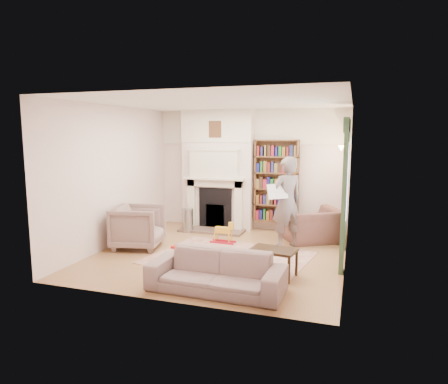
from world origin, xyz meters
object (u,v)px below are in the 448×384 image
(coffee_table, at_px, (273,263))
(bookcase, at_px, (276,181))
(sofa, at_px, (216,272))
(rocking_horse, at_px, (223,232))
(armchair_left, at_px, (138,227))
(man_reading, at_px, (287,202))
(armchair_reading, at_px, (312,225))
(paraffin_heater, at_px, (188,220))

(coffee_table, bearing_deg, bookcase, 109.14)
(bookcase, xyz_separation_m, coffee_table, (0.53, -2.97, -0.95))
(sofa, bearing_deg, rocking_horse, 107.51)
(armchair_left, height_order, man_reading, man_reading)
(man_reading, relative_size, rocking_horse, 3.49)
(man_reading, bearing_deg, armchair_reading, -167.34)
(man_reading, relative_size, paraffin_heater, 3.29)
(bookcase, bearing_deg, armchair_left, -136.87)
(rocking_horse, bearing_deg, armchair_left, -149.46)
(sofa, relative_size, paraffin_heater, 3.55)
(armchair_reading, height_order, rocking_horse, armchair_reading)
(sofa, distance_m, coffee_table, 1.08)
(coffee_table, bearing_deg, sofa, -119.04)
(armchair_left, bearing_deg, rocking_horse, -74.67)
(armchair_reading, relative_size, sofa, 0.55)
(bookcase, height_order, armchair_reading, bookcase)
(paraffin_heater, bearing_deg, armchair_reading, 1.18)
(man_reading, height_order, paraffin_heater, man_reading)
(bookcase, distance_m, coffee_table, 3.17)
(armchair_reading, bearing_deg, man_reading, 22.71)
(rocking_horse, bearing_deg, paraffin_heater, 150.26)
(sofa, bearing_deg, bookcase, 89.52)
(paraffin_heater, bearing_deg, coffee_table, -42.90)
(armchair_reading, xyz_separation_m, armchair_left, (-3.24, -1.54, 0.07))
(rocking_horse, bearing_deg, sofa, -71.69)
(bookcase, bearing_deg, armchair_reading, -36.03)
(armchair_left, relative_size, man_reading, 0.51)
(sofa, height_order, coffee_table, sofa)
(coffee_table, xyz_separation_m, paraffin_heater, (-2.44, 2.26, 0.05))
(man_reading, bearing_deg, bookcase, -110.81)
(man_reading, distance_m, paraffin_heater, 2.49)
(rocking_horse, bearing_deg, bookcase, 61.17)
(coffee_table, relative_size, rocking_horse, 1.35)
(armchair_left, height_order, rocking_horse, armchair_left)
(rocking_horse, bearing_deg, armchair_reading, 25.07)
(coffee_table, bearing_deg, paraffin_heater, 146.08)
(coffee_table, bearing_deg, rocking_horse, 139.55)
(bookcase, distance_m, man_reading, 1.36)
(armchair_reading, relative_size, man_reading, 0.59)
(sofa, relative_size, man_reading, 1.08)
(man_reading, height_order, rocking_horse, man_reading)
(armchair_reading, distance_m, man_reading, 0.93)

